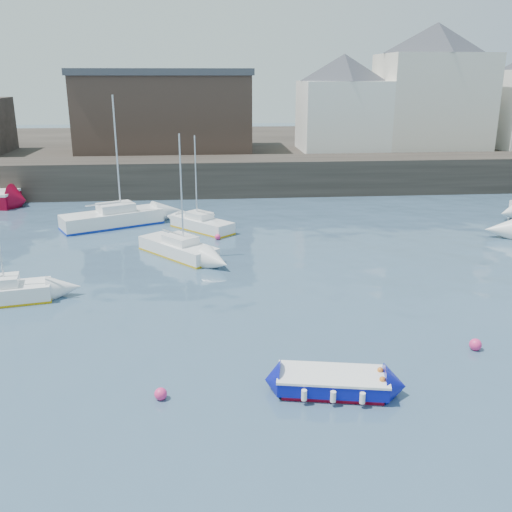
{
  "coord_description": "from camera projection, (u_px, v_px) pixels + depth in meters",
  "views": [
    {
      "loc": [
        -2.34,
        -14.1,
        9.84
      ],
      "look_at": [
        0.0,
        12.0,
        1.5
      ],
      "focal_mm": 40.0,
      "sensor_mm": 36.0,
      "label": 1
    }
  ],
  "objects": [
    {
      "name": "buoy_far",
      "position": [
        218.0,
        239.0,
        35.7
      ],
      "size": [
        0.36,
        0.36,
        0.36
      ],
      "primitive_type": "sphere",
      "color": "#EE2E76",
      "rests_on": "ground"
    },
    {
      "name": "land_strip",
      "position": [
        225.0,
        151.0,
        66.44
      ],
      "size": [
        90.0,
        32.0,
        2.8
      ],
      "primitive_type": "cube",
      "color": "#28231E",
      "rests_on": "ground"
    },
    {
      "name": "sailboat_b",
      "position": [
        178.0,
        248.0,
        32.39
      ],
      "size": [
        4.76,
        5.19,
        6.89
      ],
      "color": "white",
      "rests_on": "ground"
    },
    {
      "name": "water",
      "position": [
        293.0,
        430.0,
        16.56
      ],
      "size": [
        220.0,
        220.0,
        0.0
      ],
      "primitive_type": "plane",
      "color": "#2D4760",
      "rests_on": "ground"
    },
    {
      "name": "bldg_east_a",
      "position": [
        433.0,
        86.0,
        55.46
      ],
      "size": [
        13.36,
        13.36,
        11.8
      ],
      "color": "beige",
      "rests_on": "land_strip"
    },
    {
      "name": "sailboat_f",
      "position": [
        202.0,
        224.0,
        37.73
      ],
      "size": [
        4.34,
        4.52,
        6.17
      ],
      "color": "white",
      "rests_on": "ground"
    },
    {
      "name": "warehouse",
      "position": [
        165.0,
        110.0,
        54.86
      ],
      "size": [
        16.4,
        10.4,
        7.6
      ],
      "color": "#3D2D26",
      "rests_on": "land_strip"
    },
    {
      "name": "bldg_east_d",
      "position": [
        343.0,
        102.0,
        54.66
      ],
      "size": [
        11.14,
        11.14,
        8.95
      ],
      "color": "white",
      "rests_on": "land_strip"
    },
    {
      "name": "blue_dinghy",
      "position": [
        332.0,
        382.0,
        18.41
      ],
      "size": [
        3.77,
        2.17,
        0.68
      ],
      "color": "maroon",
      "rests_on": "ground"
    },
    {
      "name": "quay_wall",
      "position": [
        232.0,
        176.0,
        49.33
      ],
      "size": [
        90.0,
        5.0,
        3.0
      ],
      "primitive_type": "cube",
      "color": "#28231E",
      "rests_on": "ground"
    },
    {
      "name": "buoy_near",
      "position": [
        161.0,
        399.0,
        18.13
      ],
      "size": [
        0.41,
        0.41,
        0.41
      ],
      "primitive_type": "sphere",
      "color": "#EE2E76",
      "rests_on": "ground"
    },
    {
      "name": "buoy_mid",
      "position": [
        475.0,
        350.0,
        21.39
      ],
      "size": [
        0.46,
        0.46,
        0.46
      ],
      "primitive_type": "sphere",
      "color": "#EE2E76",
      "rests_on": "ground"
    },
    {
      "name": "sailboat_h",
      "position": [
        112.0,
        218.0,
        38.71
      ],
      "size": [
        6.96,
        4.92,
        8.63
      ],
      "color": "white",
      "rests_on": "ground"
    }
  ]
}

